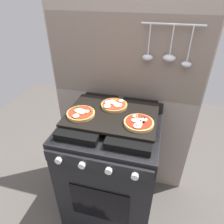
% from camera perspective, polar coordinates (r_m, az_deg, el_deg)
% --- Properties ---
extents(ground_plane, '(4.00, 4.00, 0.00)m').
position_cam_1_polar(ground_plane, '(1.87, 0.00, -24.67)').
color(ground_plane, '#4C4742').
extents(kitchen_backsplash, '(1.10, 0.09, 1.55)m').
position_cam_1_polar(kitchen_backsplash, '(1.55, 3.25, 2.14)').
color(kitchen_backsplash, gray).
rests_on(kitchen_backsplash, ground_plane).
extents(stove, '(0.60, 0.64, 0.90)m').
position_cam_1_polar(stove, '(1.51, -0.02, -15.44)').
color(stove, black).
rests_on(stove, ground_plane).
extents(baking_tray, '(0.54, 0.38, 0.02)m').
position_cam_1_polar(baking_tray, '(1.21, 0.00, -0.72)').
color(baking_tray, black).
rests_on(baking_tray, stove).
extents(pizza_left, '(0.17, 0.17, 0.03)m').
position_cam_1_polar(pizza_left, '(1.20, -8.90, -0.29)').
color(pizza_left, tan).
rests_on(pizza_left, baking_tray).
extents(pizza_right, '(0.17, 0.17, 0.03)m').
position_cam_1_polar(pizza_right, '(1.11, 7.63, -2.98)').
color(pizza_right, tan).
rests_on(pizza_right, baking_tray).
extents(pizza_center, '(0.17, 0.17, 0.03)m').
position_cam_1_polar(pizza_center, '(1.26, 0.57, 2.07)').
color(pizza_center, '#C18947').
rests_on(pizza_center, baking_tray).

